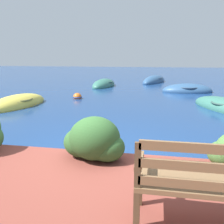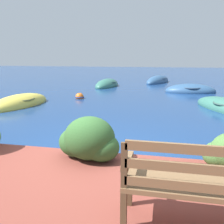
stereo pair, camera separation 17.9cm
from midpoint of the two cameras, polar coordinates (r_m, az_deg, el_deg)
ground_plane at (r=4.63m, az=-3.35°, el=-11.41°), size 80.00×80.00×0.00m
park_bench at (r=2.63m, az=21.58°, el=-15.00°), size 1.51×0.48×0.93m
hedge_clump_left at (r=4.13m, az=-4.08°, el=-6.55°), size 1.05×0.76×0.72m
rowboat_nearest at (r=10.29m, az=-19.82°, el=1.74°), size 1.60×3.12×0.77m
rowboat_far at (r=13.92m, az=17.83°, el=4.58°), size 2.70×1.46×0.80m
rowboat_outer at (r=15.86m, az=-0.82°, el=6.12°), size 1.43×3.01×0.84m
rowboat_distant at (r=18.47m, az=10.70°, el=6.84°), size 2.09×3.55×0.90m
mooring_buoy at (r=11.43m, az=-6.98°, el=3.43°), size 0.42×0.42×0.38m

